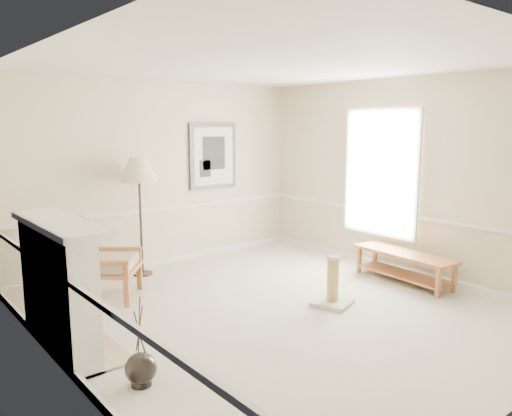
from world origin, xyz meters
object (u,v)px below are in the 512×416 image
Objects in this scene: floor_lamp at (139,173)px; bench at (404,262)px; armchair at (97,257)px; scratching_post at (332,290)px; floor_vase at (141,369)px.

bench is at bearing -44.62° from floor_lamp.
scratching_post is (2.15, -2.10, -0.35)m from armchair.
bench is at bearing -80.92° from armchair.
armchair is at bearing 149.67° from bench.
bench is at bearing -0.64° from scratching_post.
floor_lamp is 2.79× the size of scratching_post.
floor_vase is at bearing -174.23° from scratching_post.
floor_vase is 0.52× the size of bench.
floor_vase reaches higher than scratching_post.
scratching_post is at bearing 179.36° from bench.
scratching_post is (2.73, 0.28, 0.05)m from floor_vase.
scratching_post is at bearing -95.02° from armchair.
bench is at bearing 3.53° from floor_vase.
floor_lamp reaches higher than floor_vase.
bench is 1.48m from scratching_post.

